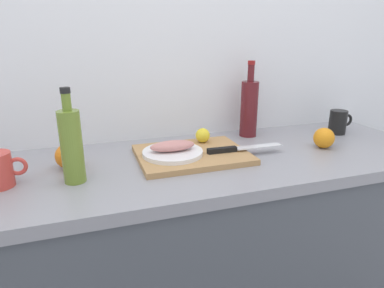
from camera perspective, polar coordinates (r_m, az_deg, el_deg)
back_wall at (r=1.41m, az=-5.93°, el=15.18°), size 3.20×0.05×2.50m
kitchen_counter at (r=1.39m, az=-1.69°, el=-20.42°), size 2.00×0.60×0.90m
cutting_board at (r=1.20m, az=-0.00°, el=-1.81°), size 0.39×0.30×0.02m
white_plate at (r=1.17m, az=-3.36°, el=-1.50°), size 0.21×0.21×0.01m
fish_fillet at (r=1.16m, az=-3.38°, el=-0.31°), size 0.16×0.07×0.04m
chef_knife at (r=1.21m, az=7.54°, el=-0.81°), size 0.29×0.04×0.02m
lemon_0 at (r=1.30m, az=1.86°, el=1.51°), size 0.06×0.06×0.06m
olive_oil_bottle at (r=1.03m, az=-20.09°, el=-0.15°), size 0.06×0.06×0.28m
wine_bottle at (r=1.46m, az=9.83°, el=6.25°), size 0.07×0.07×0.32m
coffee_mug_0 at (r=1.63m, az=23.94°, el=3.50°), size 0.12×0.08×0.11m
orange_0 at (r=1.17m, az=-20.62°, el=-1.95°), size 0.08×0.08×0.08m
orange_1 at (r=1.39m, az=21.82°, el=0.98°), size 0.08×0.08×0.08m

